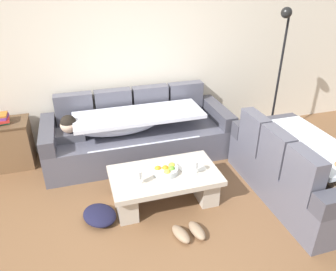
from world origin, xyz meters
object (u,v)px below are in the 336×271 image
(coffee_table, at_px, (165,184))
(wine_glass_near_right, at_px, (195,165))
(couch_near_window, at_px, (299,170))
(crumpled_garment, at_px, (100,215))
(fruit_bowl, at_px, (166,170))
(floor_lamp, at_px, (279,70))
(wine_glass_near_left, at_px, (139,175))
(pair_of_shoes, at_px, (189,232))
(open_magazine, at_px, (192,167))
(couch_along_wall, at_px, (135,135))
(side_cabinet, at_px, (3,145))
(book_stack_on_cabinet, at_px, (2,119))

(coffee_table, height_order, wine_glass_near_right, wine_glass_near_right)
(couch_near_window, distance_m, crumpled_garment, 2.30)
(fruit_bowl, xyz_separation_m, floor_lamp, (1.93, 0.94, 0.69))
(wine_glass_near_left, distance_m, floor_lamp, 2.56)
(coffee_table, distance_m, pair_of_shoes, 0.63)
(open_magazine, height_order, pair_of_shoes, open_magazine)
(wine_glass_near_left, bearing_deg, couch_near_window, -6.10)
(couch_along_wall, bearing_deg, open_magazine, -68.29)
(wine_glass_near_right, distance_m, crumpled_garment, 1.15)
(couch_along_wall, relative_size, wine_glass_near_left, 15.19)
(fruit_bowl, height_order, side_cabinet, side_cabinet)
(side_cabinet, height_order, crumpled_garment, side_cabinet)
(open_magazine, bearing_deg, couch_near_window, -22.28)
(couch_along_wall, height_order, pair_of_shoes, couch_along_wall)
(coffee_table, distance_m, book_stack_on_cabinet, 2.24)
(wine_glass_near_right, height_order, floor_lamp, floor_lamp)
(fruit_bowl, height_order, wine_glass_near_left, wine_glass_near_left)
(side_cabinet, distance_m, book_stack_on_cabinet, 0.38)
(couch_near_window, distance_m, book_stack_on_cabinet, 3.68)
(side_cabinet, bearing_deg, coffee_table, -35.80)
(couch_along_wall, bearing_deg, side_cabinet, 172.58)
(side_cabinet, bearing_deg, fruit_bowl, -35.61)
(couch_near_window, xyz_separation_m, book_stack_on_cabinet, (-3.28, 1.63, 0.36))
(wine_glass_near_left, distance_m, side_cabinet, 2.09)
(open_magazine, xyz_separation_m, floor_lamp, (1.61, 0.92, 0.73))
(wine_glass_near_right, bearing_deg, floor_lamp, 32.61)
(fruit_bowl, bearing_deg, crumpled_garment, -172.40)
(couch_along_wall, distance_m, wine_glass_near_right, 1.28)
(floor_lamp, relative_size, pair_of_shoes, 5.65)
(coffee_table, relative_size, book_stack_on_cabinet, 5.04)
(couch_along_wall, bearing_deg, wine_glass_near_right, -70.88)
(wine_glass_near_right, distance_m, floor_lamp, 2.03)
(pair_of_shoes, bearing_deg, coffee_table, 97.45)
(couch_along_wall, height_order, wine_glass_near_left, couch_along_wall)
(coffee_table, relative_size, fruit_bowl, 4.29)
(fruit_bowl, height_order, book_stack_on_cabinet, book_stack_on_cabinet)
(couch_along_wall, xyz_separation_m, fruit_bowl, (0.12, -1.09, 0.10))
(fruit_bowl, height_order, wine_glass_near_right, wine_glass_near_right)
(fruit_bowl, xyz_separation_m, open_magazine, (0.31, 0.01, -0.04))
(side_cabinet, xyz_separation_m, pair_of_shoes, (1.91, -1.91, -0.28))
(coffee_table, distance_m, wine_glass_near_right, 0.42)
(pair_of_shoes, height_order, crumpled_garment, crumpled_garment)
(side_cabinet, xyz_separation_m, floor_lamp, (3.77, -0.38, 0.80))
(couch_along_wall, distance_m, side_cabinet, 1.74)
(side_cabinet, bearing_deg, crumpled_garment, -52.91)
(crumpled_garment, bearing_deg, couch_near_window, -5.32)
(pair_of_shoes, xyz_separation_m, crumpled_garment, (-0.83, 0.49, 0.01))
(couch_near_window, height_order, floor_lamp, floor_lamp)
(couch_near_window, height_order, open_magazine, couch_near_window)
(coffee_table, height_order, wine_glass_near_left, wine_glass_near_left)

